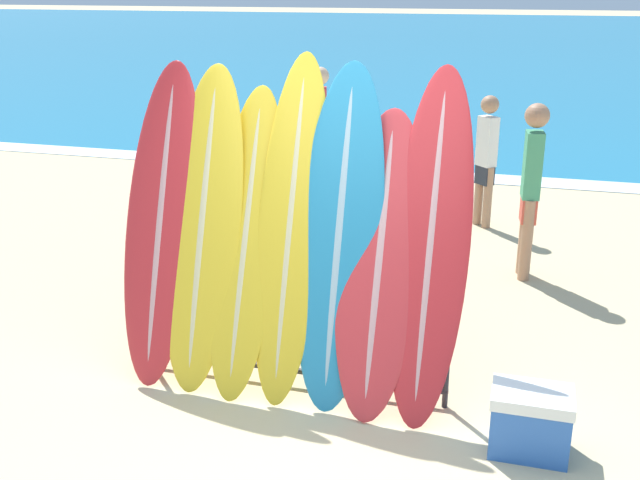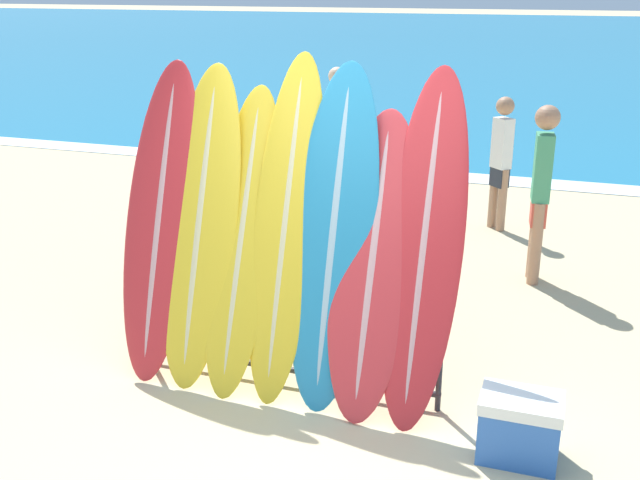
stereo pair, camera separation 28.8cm
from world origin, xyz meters
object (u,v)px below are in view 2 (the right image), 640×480
surfboard_slot_2 (242,240)px  cooler_box (519,427)px  surfboard_slot_0 (161,221)px  surfboard_slot_3 (286,228)px  surfboard_slot_1 (201,226)px  person_near_water (541,188)px  person_mid_beach (501,158)px  surfboard_slot_5 (373,265)px  surfboard_slot_4 (334,237)px  person_far_right (304,192)px  person_far_left (337,127)px  surfboard_rack (284,327)px  surfboard_slot_6 (424,247)px

surfboard_slot_2 → cooler_box: surfboard_slot_2 is taller
surfboard_slot_0 → surfboard_slot_3: bearing=1.6°
surfboard_slot_1 → person_near_water: bearing=49.1°
surfboard_slot_1 → person_mid_beach: 4.52m
surfboard_slot_5 → cooler_box: 1.39m
surfboard_slot_2 → surfboard_slot_5: surfboard_slot_2 is taller
person_mid_beach → cooler_box: (0.63, -4.61, -0.64)m
surfboard_slot_2 → surfboard_slot_4: (0.68, 0.01, 0.10)m
surfboard_slot_0 → person_far_right: surfboard_slot_0 is taller
surfboard_slot_4 → person_far_right: bearing=115.5°
surfboard_slot_3 → person_mid_beach: (1.08, 4.13, -0.32)m
surfboard_slot_1 → person_far_left: surfboard_slot_1 is taller
surfboard_slot_1 → surfboard_slot_5: (1.30, -0.03, -0.13)m
surfboard_slot_2 → surfboard_slot_4: size_ratio=0.92×
surfboard_slot_0 → surfboard_slot_5: bearing=-1.1°
surfboard_slot_1 → person_far_left: bearing=95.9°
person_mid_beach → person_far_right: (-1.60, -2.33, 0.06)m
surfboard_rack → surfboard_slot_0: bearing=175.9°
surfboard_slot_3 → person_far_right: size_ratio=1.41×
surfboard_slot_1 → surfboard_slot_2: surfboard_slot_1 is taller
surfboard_slot_3 → surfboard_slot_6: bearing=-0.1°
surfboard_slot_2 → surfboard_slot_0: bearing=179.8°
surfboard_slot_0 → surfboard_slot_1: size_ratio=1.01×
surfboard_slot_0 → person_near_water: surfboard_slot_0 is taller
surfboard_rack → person_near_water: (1.59, 2.67, 0.49)m
surfboard_slot_0 → person_mid_beach: (2.06, 4.16, -0.28)m
surfboard_slot_6 → person_far_right: size_ratio=1.37×
surfboard_slot_3 → surfboard_slot_6: (0.98, -0.00, -0.03)m
surfboard_rack → person_near_water: person_near_water is taller
person_near_water → person_mid_beach: person_near_water is taller
person_near_water → person_mid_beach: 1.65m
surfboard_rack → person_far_left: bearing=103.3°
surfboard_rack → surfboard_slot_0: surfboard_slot_0 is taller
surfboard_slot_4 → cooler_box: 1.71m
surfboard_slot_1 → surfboard_slot_2: 0.33m
surfboard_slot_1 → surfboard_slot_3: size_ratio=0.96×
surfboard_rack → person_mid_beach: person_mid_beach is taller
surfboard_rack → surfboard_slot_4: bearing=13.9°
surfboard_rack → surfboard_slot_6: size_ratio=1.00×
surfboard_slot_2 → surfboard_slot_3: bearing=5.1°
surfboard_slot_2 → surfboard_slot_4: 0.69m
surfboard_slot_4 → person_mid_beach: size_ratio=1.47×
surfboard_slot_2 → surfboard_slot_6: size_ratio=0.92×
surfboard_rack → surfboard_slot_6: bearing=5.8°
surfboard_slot_0 → surfboard_slot_4: size_ratio=0.99×
surfboard_rack → surfboard_slot_3: 0.73m
surfboard_slot_3 → surfboard_slot_1: bearing=-177.6°
person_mid_beach → cooler_box: size_ratio=3.17×
person_mid_beach → surfboard_slot_5: bearing=-50.6°
surfboard_slot_0 → cooler_box: surfboard_slot_0 is taller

